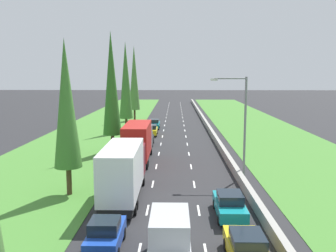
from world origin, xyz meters
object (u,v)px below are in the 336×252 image
(teal_sedan_right_lane, at_px, (230,205))
(poplar_tree_third, at_px, (111,84))
(yellow_sedan_right_lane, at_px, (247,249))
(poplar_tree_fourth, at_px, (126,81))
(street_light_mast, at_px, (241,120))
(poplar_tree_second, at_px, (66,104))
(yellow_sedan_left_lane, at_px, (151,130))
(blue_hatchback_left_lane, at_px, (106,234))
(red_box_truck_left_lane, at_px, (138,142))
(teal_sedan_left_lane, at_px, (154,124))
(black_hatchback_left_lane_fifth, at_px, (147,139))
(white_box_truck_left_lane, at_px, (124,171))
(silver_van_centre_lane, at_px, (170,241))
(poplar_tree_fifth, at_px, (134,78))

(teal_sedan_right_lane, xyz_separation_m, poplar_tree_third, (-10.91, 19.54, 7.31))
(yellow_sedan_right_lane, bearing_deg, poplar_tree_fourth, 105.22)
(street_light_mast, bearing_deg, teal_sedan_right_lane, -103.79)
(teal_sedan_right_lane, bearing_deg, poplar_tree_second, 160.20)
(yellow_sedan_left_lane, relative_size, poplar_tree_fourth, 0.31)
(yellow_sedan_right_lane, xyz_separation_m, teal_sedan_right_lane, (0.05, 6.12, 0.00))
(blue_hatchback_left_lane, distance_m, poplar_tree_second, 11.68)
(red_box_truck_left_lane, relative_size, yellow_sedan_left_lane, 2.09)
(poplar_tree_third, xyz_separation_m, street_light_mast, (13.18, -10.27, -2.89))
(red_box_truck_left_lane, relative_size, poplar_tree_fourth, 0.66)
(blue_hatchback_left_lane, relative_size, teal_sedan_left_lane, 0.87)
(blue_hatchback_left_lane, bearing_deg, red_box_truck_left_lane, 90.60)
(black_hatchback_left_lane_fifth, height_order, poplar_tree_second, poplar_tree_second)
(teal_sedan_right_lane, xyz_separation_m, teal_sedan_left_lane, (-7.10, 38.93, 0.00))
(yellow_sedan_right_lane, distance_m, poplar_tree_second, 16.75)
(black_hatchback_left_lane_fifth, relative_size, teal_sedan_left_lane, 0.87)
(white_box_truck_left_lane, xyz_separation_m, poplar_tree_fourth, (-4.06, 32.32, 6.02))
(poplar_tree_fourth, bearing_deg, silver_van_centre_lane, -79.80)
(yellow_sedan_left_lane, distance_m, poplar_tree_fourth, 9.20)
(yellow_sedan_left_lane, relative_size, poplar_tree_fifth, 0.31)
(yellow_sedan_right_lane, relative_size, red_box_truck_left_lane, 0.48)
(poplar_tree_fourth, bearing_deg, white_box_truck_left_lane, -82.84)
(poplar_tree_fourth, bearing_deg, teal_sedan_right_lane, -72.24)
(poplar_tree_second, bearing_deg, yellow_sedan_left_lane, 80.73)
(white_box_truck_left_lane, height_order, street_light_mast, street_light_mast)
(black_hatchback_left_lane_fifth, height_order, poplar_tree_third, poplar_tree_third)
(black_hatchback_left_lane_fifth, relative_size, poplar_tree_second, 0.33)
(teal_sedan_right_lane, relative_size, poplar_tree_fifth, 0.31)
(yellow_sedan_left_lane, distance_m, poplar_tree_fifth, 20.07)
(silver_van_centre_lane, height_order, poplar_tree_third, poplar_tree_third)
(teal_sedan_right_lane, distance_m, silver_van_centre_lane, 7.66)
(blue_hatchback_left_lane, distance_m, black_hatchback_left_lane_fifth, 29.11)
(yellow_sedan_left_lane, bearing_deg, teal_sedan_left_lane, 89.54)
(red_box_truck_left_lane, distance_m, teal_sedan_left_lane, 23.94)
(yellow_sedan_left_lane, relative_size, silver_van_centre_lane, 0.92)
(teal_sedan_right_lane, height_order, poplar_tree_third, poplar_tree_third)
(yellow_sedan_left_lane, bearing_deg, teal_sedan_right_lane, -77.39)
(blue_hatchback_left_lane, distance_m, poplar_tree_fifth, 55.37)
(street_light_mast, bearing_deg, poplar_tree_third, 142.07)
(poplar_tree_second, bearing_deg, poplar_tree_third, 87.07)
(blue_hatchback_left_lane, height_order, white_box_truck_left_lane, white_box_truck_left_lane)
(teal_sedan_left_lane, height_order, street_light_mast, street_light_mast)
(teal_sedan_right_lane, height_order, poplar_tree_second, poplar_tree_second)
(teal_sedan_right_lane, xyz_separation_m, poplar_tree_fourth, (-11.38, 35.51, 7.39))
(blue_hatchback_left_lane, relative_size, red_box_truck_left_lane, 0.41)
(silver_van_centre_lane, xyz_separation_m, poplar_tree_third, (-7.11, 26.16, 6.72))
(black_hatchback_left_lane_fifth, bearing_deg, silver_van_centre_lane, -83.67)
(silver_van_centre_lane, height_order, street_light_mast, street_light_mast)
(white_box_truck_left_lane, xyz_separation_m, poplar_tree_fifth, (-4.30, 46.83, 6.24))
(blue_hatchback_left_lane, bearing_deg, poplar_tree_second, 116.75)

